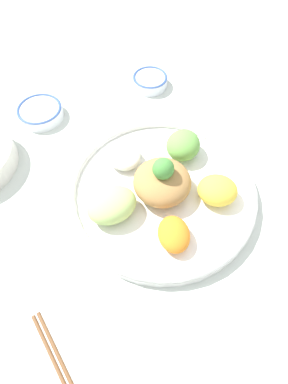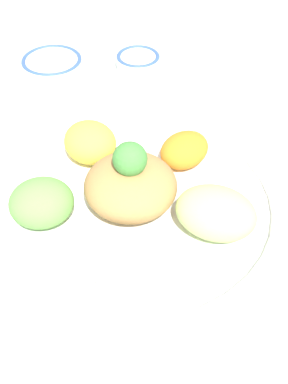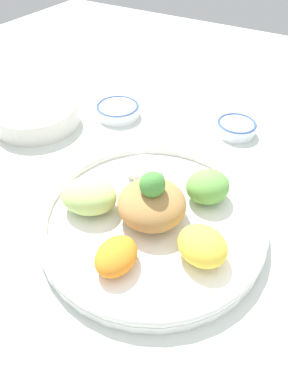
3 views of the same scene
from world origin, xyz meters
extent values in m
plane|color=silver|center=(0.00, 0.00, 0.00)|extent=(2.40, 2.40, 0.00)
cylinder|color=white|center=(-0.03, 0.02, 0.01)|extent=(0.42, 0.42, 0.02)
torus|color=white|center=(-0.03, 0.02, 0.03)|extent=(0.42, 0.42, 0.02)
ellipsoid|color=yellow|center=(0.08, -0.01, 0.05)|extent=(0.10, 0.09, 0.05)
ellipsoid|color=#6BAD4C|center=(0.03, 0.12, 0.05)|extent=(0.11, 0.11, 0.06)
ellipsoid|color=white|center=(-0.10, 0.11, 0.04)|extent=(0.11, 0.11, 0.04)
ellipsoid|color=#B7DB7A|center=(-0.14, -0.02, 0.05)|extent=(0.13, 0.11, 0.06)
ellipsoid|color=orange|center=(-0.03, -0.10, 0.04)|extent=(0.06, 0.08, 0.04)
ellipsoid|color=#AD7F47|center=(-0.03, 0.02, 0.05)|extent=(0.12, 0.12, 0.07)
sphere|color=#478E3D|center=(-0.03, 0.02, 0.10)|extent=(0.04, 0.04, 0.04)
cylinder|color=white|center=(-0.31, 0.31, 0.01)|extent=(0.12, 0.12, 0.03)
torus|color=#38569E|center=(-0.31, 0.31, 0.03)|extent=(0.12, 0.12, 0.01)
cylinder|color=#DBB251|center=(-0.31, 0.31, 0.02)|extent=(0.10, 0.10, 0.00)
cylinder|color=white|center=(0.00, 0.39, 0.01)|extent=(0.10, 0.10, 0.03)
torus|color=#38569E|center=(0.00, 0.39, 0.03)|extent=(0.10, 0.10, 0.01)
cylinder|color=white|center=(0.00, 0.39, 0.03)|extent=(0.08, 0.08, 0.00)
cylinder|color=silver|center=(-0.47, 0.17, 0.03)|extent=(0.22, 0.22, 0.05)
ellipsoid|color=#B27F47|center=(-0.47, 0.17, 0.04)|extent=(0.19, 0.19, 0.02)
camera|label=1|loc=(-0.13, -0.35, 0.61)|focal=30.00mm
camera|label=2|loc=(-0.39, 0.39, 0.54)|focal=50.00mm
camera|label=3|loc=(0.16, -0.32, 0.47)|focal=30.00mm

